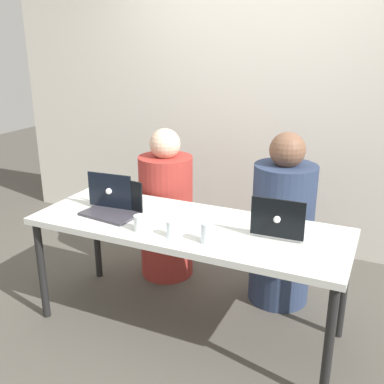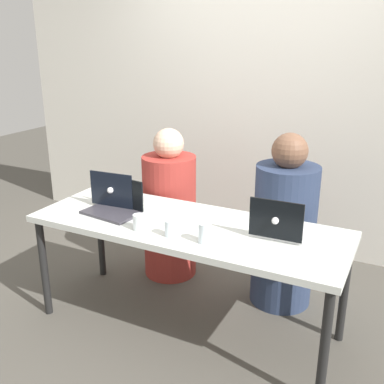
{
  "view_description": "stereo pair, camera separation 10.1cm",
  "coord_description": "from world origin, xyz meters",
  "px_view_note": "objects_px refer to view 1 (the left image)",
  "views": [
    {
      "loc": [
        1.07,
        -2.27,
        1.79
      ],
      "look_at": [
        0.0,
        0.07,
        0.91
      ],
      "focal_mm": 42.0,
      "sensor_mm": 36.0,
      "label": 1
    },
    {
      "loc": [
        1.16,
        -2.23,
        1.79
      ],
      "look_at": [
        0.0,
        0.07,
        0.91
      ],
      "focal_mm": 42.0,
      "sensor_mm": 36.0,
      "label": 2
    }
  ],
  "objects_px": {
    "water_glass_center": "(172,230)",
    "person_on_right": "(282,229)",
    "laptop_back_left": "(117,198)",
    "water_glass_right": "(207,234)",
    "laptop_front_left": "(114,207)",
    "person_on_left": "(166,212)",
    "laptop_back_right": "(280,226)",
    "water_glass_left": "(140,224)"
  },
  "relations": [
    {
      "from": "laptop_front_left",
      "to": "water_glass_center",
      "type": "xyz_separation_m",
      "value": [
        0.5,
        -0.16,
        -0.01
      ]
    },
    {
      "from": "person_on_right",
      "to": "water_glass_center",
      "type": "relative_size",
      "value": 12.87
    },
    {
      "from": "laptop_back_left",
      "to": "water_glass_right",
      "type": "distance_m",
      "value": 0.82
    },
    {
      "from": "person_on_left",
      "to": "water_glass_right",
      "type": "height_order",
      "value": "person_on_left"
    },
    {
      "from": "laptop_front_left",
      "to": "water_glass_left",
      "type": "xyz_separation_m",
      "value": [
        0.29,
        -0.16,
        -0.01
      ]
    },
    {
      "from": "laptop_back_right",
      "to": "laptop_front_left",
      "type": "height_order",
      "value": "laptop_back_right"
    },
    {
      "from": "laptop_back_left",
      "to": "water_glass_right",
      "type": "bearing_deg",
      "value": 156.14
    },
    {
      "from": "person_on_right",
      "to": "laptop_back_left",
      "type": "height_order",
      "value": "person_on_right"
    },
    {
      "from": "laptop_back_left",
      "to": "water_glass_left",
      "type": "height_order",
      "value": "laptop_back_left"
    },
    {
      "from": "water_glass_right",
      "to": "water_glass_left",
      "type": "relative_size",
      "value": 1.23
    },
    {
      "from": "water_glass_right",
      "to": "laptop_front_left",
      "type": "bearing_deg",
      "value": 168.02
    },
    {
      "from": "person_on_left",
      "to": "water_glass_left",
      "type": "height_order",
      "value": "person_on_left"
    },
    {
      "from": "water_glass_center",
      "to": "laptop_front_left",
      "type": "bearing_deg",
      "value": 162.3
    },
    {
      "from": "person_on_right",
      "to": "laptop_back_left",
      "type": "xyz_separation_m",
      "value": [
        -1.01,
        -0.5,
        0.24
      ]
    },
    {
      "from": "water_glass_right",
      "to": "water_glass_center",
      "type": "distance_m",
      "value": 0.21
    },
    {
      "from": "laptop_front_left",
      "to": "water_glass_left",
      "type": "bearing_deg",
      "value": -21.53
    },
    {
      "from": "water_glass_left",
      "to": "water_glass_center",
      "type": "height_order",
      "value": "water_glass_center"
    },
    {
      "from": "person_on_left",
      "to": "laptop_front_left",
      "type": "distance_m",
      "value": 0.68
    },
    {
      "from": "person_on_right",
      "to": "water_glass_left",
      "type": "distance_m",
      "value": 1.05
    },
    {
      "from": "laptop_back_left",
      "to": "water_glass_right",
      "type": "relative_size",
      "value": 2.87
    },
    {
      "from": "person_on_right",
      "to": "laptop_back_right",
      "type": "bearing_deg",
      "value": 112.56
    },
    {
      "from": "laptop_front_left",
      "to": "person_on_right",
      "type": "bearing_deg",
      "value": 40.87
    },
    {
      "from": "laptop_back_left",
      "to": "water_glass_left",
      "type": "relative_size",
      "value": 3.52
    },
    {
      "from": "water_glass_left",
      "to": "laptop_back_right",
      "type": "bearing_deg",
      "value": 20.37
    },
    {
      "from": "water_glass_center",
      "to": "laptop_back_left",
      "type": "bearing_deg",
      "value": 152.72
    },
    {
      "from": "laptop_back_left",
      "to": "laptop_front_left",
      "type": "height_order",
      "value": "laptop_back_left"
    },
    {
      "from": "water_glass_left",
      "to": "laptop_back_left",
      "type": "bearing_deg",
      "value": 140.4
    },
    {
      "from": "person_on_right",
      "to": "water_glass_center",
      "type": "distance_m",
      "value": 0.93
    },
    {
      "from": "water_glass_right",
      "to": "water_glass_center",
      "type": "relative_size",
      "value": 1.2
    },
    {
      "from": "laptop_back_left",
      "to": "water_glass_left",
      "type": "distance_m",
      "value": 0.46
    },
    {
      "from": "water_glass_left",
      "to": "person_on_right",
      "type": "bearing_deg",
      "value": 50.12
    },
    {
      "from": "person_on_left",
      "to": "person_on_right",
      "type": "xyz_separation_m",
      "value": [
        0.9,
        0.0,
        0.02
      ]
    },
    {
      "from": "laptop_back_left",
      "to": "water_glass_center",
      "type": "distance_m",
      "value": 0.63
    },
    {
      "from": "person_on_left",
      "to": "laptop_back_right",
      "type": "xyz_separation_m",
      "value": [
        1.0,
        -0.51,
        0.26
      ]
    },
    {
      "from": "water_glass_left",
      "to": "laptop_front_left",
      "type": "bearing_deg",
      "value": 151.04
    },
    {
      "from": "laptop_back_right",
      "to": "laptop_front_left",
      "type": "distance_m",
      "value": 1.05
    },
    {
      "from": "laptop_back_left",
      "to": "water_glass_center",
      "type": "xyz_separation_m",
      "value": [
        0.56,
        -0.29,
        -0.01
      ]
    },
    {
      "from": "laptop_back_left",
      "to": "laptop_back_right",
      "type": "bearing_deg",
      "value": 175.6
    },
    {
      "from": "person_on_left",
      "to": "laptop_front_left",
      "type": "height_order",
      "value": "person_on_left"
    },
    {
      "from": "laptop_front_left",
      "to": "water_glass_right",
      "type": "bearing_deg",
      "value": -4.54
    },
    {
      "from": "person_on_left",
      "to": "laptop_back_right",
      "type": "height_order",
      "value": "person_on_left"
    },
    {
      "from": "water_glass_center",
      "to": "person_on_right",
      "type": "bearing_deg",
      "value": 60.39
    }
  ]
}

